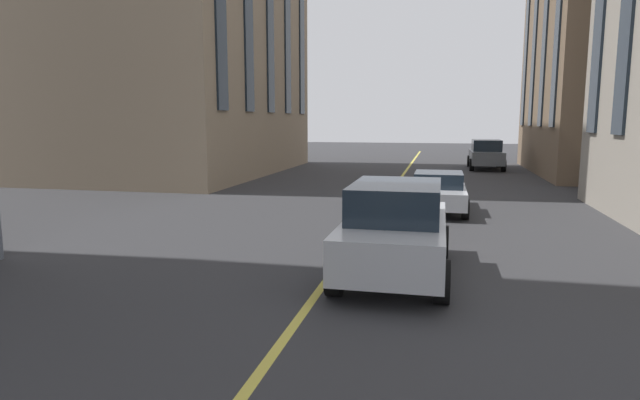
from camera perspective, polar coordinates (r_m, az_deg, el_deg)
The scene contains 4 objects.
lane_centre_line at distance 15.58m, azimuth 4.70°, elevation -3.07°, with size 80.00×0.16×0.01m.
car_silver_parked_a at distance 18.86m, azimuth 12.47°, elevation 0.94°, with size 4.40×1.95×1.37m.
car_grey_trailing at distance 36.02m, azimuth 17.25°, elevation 4.70°, with size 4.70×2.14×1.88m.
car_silver_parked_b at distance 10.89m, azimuth 8.04°, elevation -2.98°, with size 4.70×2.14×1.88m.
Camera 1 is at (4.89, -2.12, 3.12)m, focal length 30.08 mm.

